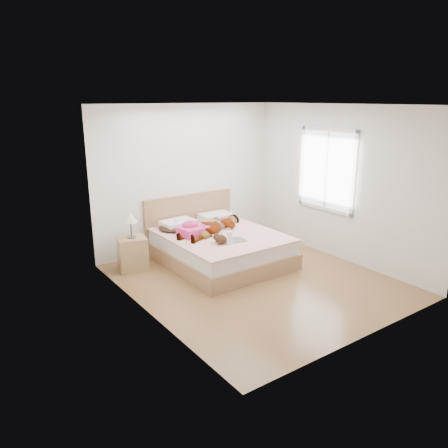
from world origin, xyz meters
The scene contains 11 objects.
ground centered at (0.00, 0.00, 0.00)m, with size 4.00×4.00×0.00m, color #4F2D18.
woman centered at (0.00, 1.17, 0.62)m, with size 0.57×1.53×0.21m, color white.
hair centered at (-0.57, 1.62, 0.55)m, with size 0.42×0.51×0.08m, color black.
phone centered at (-0.50, 1.57, 0.67)m, with size 0.04×0.09×0.01m, color silver.
room_shell centered at (1.77, 0.30, 1.50)m, with size 4.00×4.00×4.00m.
bed centered at (0.00, 1.04, 0.28)m, with size 1.80×2.08×1.00m.
towel centered at (-0.42, 1.14, 0.61)m, with size 0.50×0.42×0.24m.
magazine centered at (-0.04, 0.50, 0.52)m, with size 0.41×0.30×0.02m.
coffee_mug centered at (0.01, 0.71, 0.56)m, with size 0.13×0.09×0.10m.
plush_toy centered at (-0.30, 0.53, 0.59)m, with size 0.18×0.27×0.15m.
nightstand centered at (-1.34, 1.52, 0.32)m, with size 0.52×0.48×0.95m.
Camera 1 is at (-3.97, -4.75, 2.70)m, focal length 35.00 mm.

